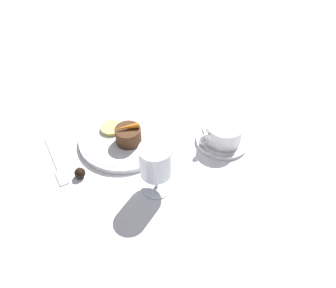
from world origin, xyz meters
The scene contains 11 objects.
ground_plane centered at (0.00, 0.00, 0.00)m, with size 3.00×3.00×0.00m, color white.
dinner_plate centered at (0.02, -0.04, 0.01)m, with size 0.23×0.23×0.01m.
saucer centered at (-0.21, 0.08, 0.01)m, with size 0.14×0.14×0.01m.
coffee_cup centered at (-0.20, 0.09, 0.04)m, with size 0.12×0.09×0.05m.
spoon centered at (-0.16, 0.08, 0.01)m, with size 0.05×0.12×0.00m.
wine_glass centered at (0.01, 0.14, 0.08)m, with size 0.07×0.07×0.13m.
fork centered at (0.20, -0.04, 0.00)m, with size 0.02×0.18×0.01m.
dessert_cake centered at (0.01, -0.02, 0.04)m, with size 0.07×0.07×0.04m.
carrot_garnish centered at (0.01, -0.02, 0.06)m, with size 0.06×0.03×0.01m.
pineapple_slice centered at (0.04, -0.08, 0.02)m, with size 0.06×0.06×0.01m.
chocolate_truffle centered at (0.16, 0.02, 0.01)m, with size 0.03×0.03×0.03m.
Camera 1 is at (0.20, 0.56, 0.61)m, focal length 35.00 mm.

